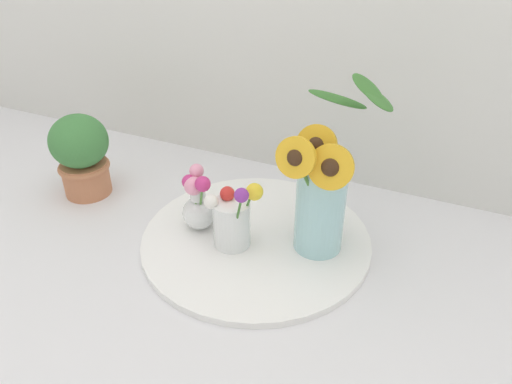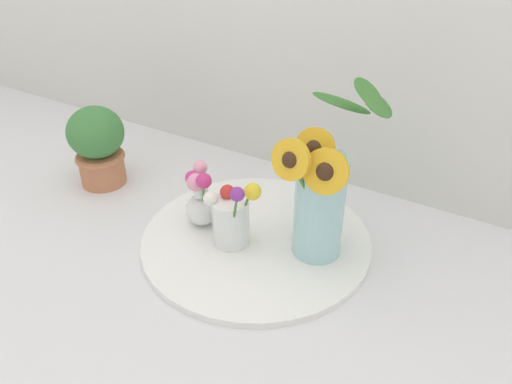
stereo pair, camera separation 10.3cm
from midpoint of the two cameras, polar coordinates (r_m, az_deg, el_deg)
The scene contains 6 objects.
ground_plane at distance 1.07m, azimuth 0.16°, elevation -7.88°, with size 6.00×6.00×0.00m, color silver.
serving_tray at distance 1.11m, azimuth 2.66°, elevation -5.55°, with size 0.51×0.51×0.02m.
mason_jar_sunflowers at distance 1.00m, azimuth 10.37°, elevation -0.29°, with size 0.22×0.20×0.37m.
vase_small_center at distance 1.05m, azimuth -0.05°, elevation -2.99°, with size 0.12×0.09×0.17m.
vase_bulb_right at distance 1.11m, azimuth -3.69°, elevation -0.97°, with size 0.08×0.08×0.16m.
potted_plant at distance 1.32m, azimuth -15.54°, elevation 5.23°, with size 0.14×0.14×0.21m.
Camera 2 is at (0.46, -0.68, 0.69)m, focal length 35.00 mm.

